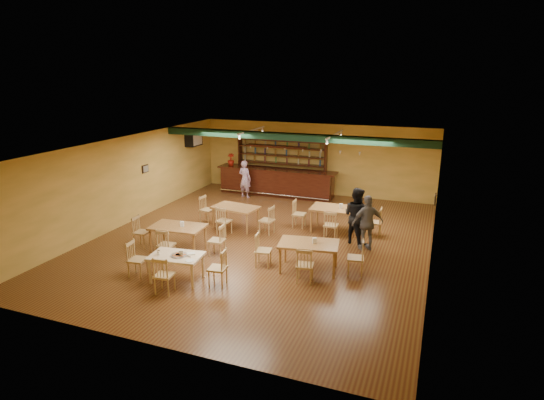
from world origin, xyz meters
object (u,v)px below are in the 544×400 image
at_px(bar_counter, 276,182).
at_px(near_table, 177,268).
at_px(dining_table_a, 236,217).
at_px(dining_table_c, 178,238).
at_px(dining_table_b, 336,220).
at_px(dining_table_d, 308,257).
at_px(patron_right_a, 356,216).
at_px(patron_bar, 245,179).

xyz_separation_m(bar_counter, near_table, (0.48, -8.56, -0.22)).
bearing_deg(dining_table_a, dining_table_c, -98.58).
relative_size(bar_counter, near_table, 3.98).
xyz_separation_m(dining_table_b, dining_table_d, (0.01, -3.23, -0.02)).
distance_m(dining_table_c, dining_table_d, 3.95).
relative_size(dining_table_c, near_table, 1.20).
bearing_deg(patron_right_a, dining_table_a, 27.86).
xyz_separation_m(dining_table_a, patron_bar, (-1.26, 3.59, 0.41)).
bearing_deg(bar_counter, patron_right_a, -46.06).
distance_m(dining_table_a, dining_table_b, 3.34).
xyz_separation_m(dining_table_c, dining_table_d, (3.95, 0.06, 0.00)).
bearing_deg(bar_counter, dining_table_a, -87.72).
height_order(patron_bar, patron_right_a, patron_right_a).
distance_m(dining_table_a, patron_bar, 3.83).
bearing_deg(patron_bar, patron_right_a, 158.91).
relative_size(dining_table_d, patron_bar, 0.99).
bearing_deg(bar_counter, near_table, -86.77).
relative_size(dining_table_a, dining_table_c, 0.96).
distance_m(bar_counter, dining_table_b, 4.92).
bearing_deg(dining_table_b, near_table, -121.25).
relative_size(near_table, patron_bar, 0.82).
bearing_deg(patron_bar, dining_table_d, 139.69).
xyz_separation_m(dining_table_b, near_table, (-2.92, -5.00, -0.06)).
xyz_separation_m(bar_counter, dining_table_c, (-0.54, -6.85, -0.18)).
xyz_separation_m(dining_table_d, patron_right_a, (0.79, 2.43, 0.49)).
relative_size(dining_table_b, patron_right_a, 0.92).
xyz_separation_m(dining_table_c, patron_bar, (-0.55, 6.03, 0.40)).
bearing_deg(dining_table_b, patron_bar, 147.66).
distance_m(bar_counter, dining_table_d, 7.60).
bearing_deg(dining_table_c, dining_table_b, 35.60).
bearing_deg(dining_table_d, near_table, -157.89).
xyz_separation_m(dining_table_b, dining_table_c, (-3.94, -3.29, -0.02)).
bearing_deg(bar_counter, dining_table_b, -46.31).
relative_size(bar_counter, patron_bar, 3.26).
relative_size(dining_table_a, dining_table_b, 0.92).
bearing_deg(bar_counter, dining_table_c, -94.49).
relative_size(bar_counter, dining_table_c, 3.32).
bearing_deg(dining_table_b, dining_table_d, -90.78).
bearing_deg(dining_table_d, dining_table_b, 81.20).
xyz_separation_m(near_table, patron_bar, (-1.57, 7.73, 0.44)).
bearing_deg(patron_right_a, dining_table_d, 99.03).
relative_size(dining_table_c, patron_right_a, 0.88).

